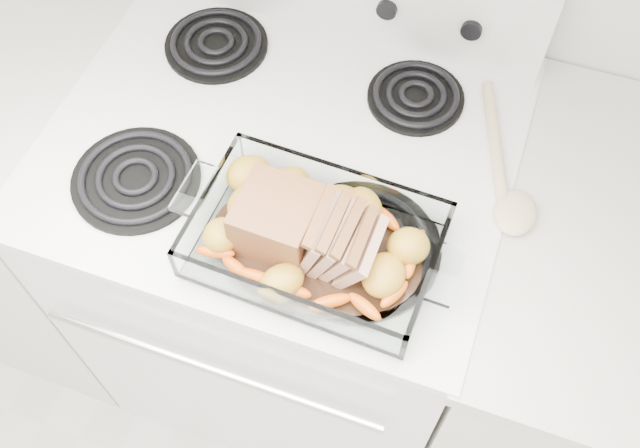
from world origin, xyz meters
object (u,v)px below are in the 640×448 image
(electric_range, at_px, (291,264))
(pork_roast, at_px, (296,227))
(baking_dish, at_px, (316,245))
(counter_left, at_px, (34,186))
(counter_right, at_px, (588,362))

(electric_range, height_order, pork_roast, electric_range)
(electric_range, bearing_deg, baking_dish, -55.89)
(baking_dish, bearing_deg, pork_roast, -177.85)
(electric_range, xyz_separation_m, counter_left, (-0.67, -0.00, -0.02))
(baking_dish, bearing_deg, counter_right, 21.74)
(counter_left, bearing_deg, counter_right, 0.00)
(electric_range, xyz_separation_m, counter_right, (0.66, -0.00, -0.02))
(counter_right, distance_m, baking_dish, 0.75)
(counter_left, xyz_separation_m, pork_roast, (0.76, -0.19, 0.53))
(counter_left, distance_m, baking_dish, 0.96)
(counter_left, xyz_separation_m, baking_dish, (0.79, -0.19, 0.50))
(pork_roast, bearing_deg, counter_right, 10.12)
(counter_right, bearing_deg, electric_range, 179.90)
(electric_range, height_order, counter_left, electric_range)
(counter_right, bearing_deg, baking_dish, -160.41)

